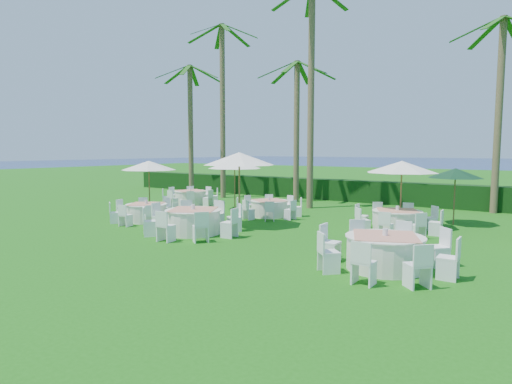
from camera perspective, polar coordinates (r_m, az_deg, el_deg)
ground at (r=15.08m, az=-5.70°, el=-5.60°), size 120.00×120.00×0.00m
hedge at (r=25.26m, az=12.19°, el=0.20°), size 34.00×1.00×1.20m
ocean at (r=113.70m, az=29.87°, el=3.39°), size 260.00×260.00×0.00m
banquet_table_a at (r=18.16m, az=-14.38°, el=-2.61°), size 2.91×2.91×0.89m
banquet_table_b at (r=15.20m, az=-8.35°, el=-3.81°), size 3.45×3.45×1.03m
banquet_table_c at (r=11.06m, az=16.79°, el=-7.60°), size 3.34×3.34×1.01m
banquet_table_d at (r=23.39m, az=-8.74°, el=-0.67°), size 2.97×2.97×0.91m
banquet_table_e at (r=18.92m, az=1.77°, el=-2.12°), size 2.88×2.88×0.88m
banquet_table_f at (r=16.27m, az=18.30°, el=-3.59°), size 3.05×3.05×0.93m
umbrella_a at (r=20.06m, az=-14.11°, el=3.45°), size 2.44×2.44×2.44m
umbrella_b at (r=16.35m, az=-2.25°, el=4.44°), size 2.73×2.73×2.84m
umbrella_c at (r=20.95m, az=-2.87°, el=3.72°), size 2.61×2.61×2.45m
umbrella_d at (r=16.81m, az=18.87°, el=3.19°), size 2.64×2.64×2.52m
umbrella_green at (r=18.35m, az=25.06°, el=2.28°), size 2.06×2.06×2.22m
palm_a at (r=26.52m, az=-4.48°, el=11.58°), size 4.26×4.36×10.44m
palm_b at (r=24.38m, az=5.44°, el=8.99°), size 4.25×4.37×7.86m
palm_c at (r=21.86m, az=7.36°, el=13.59°), size 4.41×4.07×11.00m
palm_d at (r=22.74m, az=29.67°, el=9.90°), size 4.30×4.34×8.91m
palm_f at (r=27.96m, az=-8.72°, el=8.96°), size 4.40×3.96×8.29m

